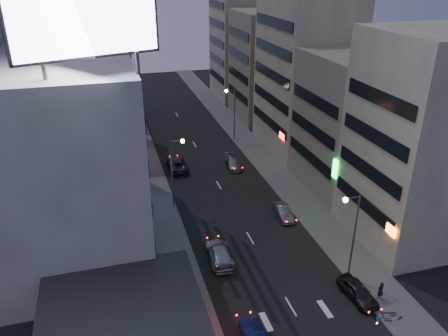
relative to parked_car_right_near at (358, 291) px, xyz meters
name	(u,v)px	position (x,y,z in m)	size (l,w,h in m)	color
sidewalk_left	(150,179)	(-13.60, 26.56, -0.64)	(4.00, 120.00, 0.12)	#4C4C4F
sidewalk_right	(268,164)	(2.40, 26.56, -0.64)	(4.00, 120.00, 0.12)	#4C4C4F
white_building	(60,151)	(-22.60, 16.56, 8.30)	(14.00, 24.00, 18.00)	beige
shophouse_near	(420,142)	(9.40, 7.06, 9.30)	(10.00, 11.00, 20.00)	beige
shophouse_mid	(355,123)	(9.90, 18.56, 7.30)	(11.00, 12.00, 16.00)	gray
shophouse_far	(305,73)	(9.40, 31.56, 10.30)	(10.00, 14.00, 22.00)	beige
far_left_a	(79,78)	(-21.10, 41.56, 9.30)	(11.00, 10.00, 20.00)	beige
far_left_b	(80,76)	(-21.60, 54.56, 6.80)	(12.00, 10.00, 15.00)	gray
far_right_a	(269,66)	(9.90, 46.56, 8.30)	(11.00, 12.00, 18.00)	gray
far_right_b	(246,36)	(10.40, 60.56, 11.30)	(12.00, 12.00, 24.00)	beige
billboard	(86,19)	(-18.59, 6.53, 20.96)	(9.52, 3.75, 6.20)	#595B60
street_lamp_right_near	(351,226)	(0.30, 2.56, 4.66)	(1.60, 0.44, 8.02)	#595B60
street_lamp_left	(175,164)	(-11.50, 18.56, 4.66)	(1.60, 0.44, 8.02)	#595B60
street_lamp_right_far	(232,107)	(0.30, 36.56, 4.66)	(1.60, 0.44, 8.02)	#595B60
parked_car_right_near	(358,291)	(0.00, 0.00, 0.00)	(1.66, 4.12, 1.41)	#25252A
parked_car_right_mid	(283,212)	(-0.91, 13.39, -0.07)	(1.34, 3.86, 1.27)	gray
parked_car_left	(177,164)	(-9.73, 28.57, 0.03)	(2.43, 5.26, 1.46)	#2C2B31
parked_car_right_far	(233,162)	(-2.29, 27.23, -0.04)	(1.86, 4.57, 1.33)	gray
road_car_silver	(220,253)	(-9.46, 7.99, 0.03)	(2.06, 5.06, 1.47)	#A8ACB1
person	(380,290)	(1.65, -0.65, 0.22)	(0.59, 0.39, 1.61)	black
scooter_silver_a	(411,335)	(1.20, -5.17, 0.01)	(1.94, 0.65, 1.19)	gray
scooter_blue	(392,312)	(1.29, -2.78, -0.07)	(1.68, 0.56, 1.03)	navy
scooter_black_b	(397,307)	(2.01, -2.36, -0.05)	(1.75, 0.58, 1.07)	black
scooter_silver_b	(399,309)	(2.05, -2.60, -0.08)	(1.64, 0.55, 1.00)	#B9BDC2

